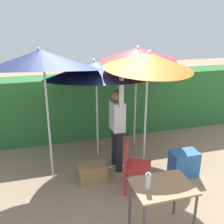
# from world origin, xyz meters

# --- Properties ---
(ground_plane) EXTENTS (24.00, 24.00, 0.00)m
(ground_plane) POSITION_xyz_m (0.00, 0.00, 0.00)
(ground_plane) COLOR #9E8466
(hedge_row) EXTENTS (8.00, 0.70, 1.53)m
(hedge_row) POSITION_xyz_m (0.00, 1.80, 0.76)
(hedge_row) COLOR #2D7033
(hedge_row) RESTS_ON ground_plane
(umbrella_rainbow) EXTENTS (1.58, 1.59, 2.34)m
(umbrella_rainbow) POSITION_xyz_m (0.53, -0.12, 2.13)
(umbrella_rainbow) COLOR silver
(umbrella_rainbow) RESTS_ON ground_plane
(umbrella_orange) EXTENTS (2.05, 2.06, 2.20)m
(umbrella_orange) POSITION_xyz_m (-0.24, 0.64, 1.87)
(umbrella_orange) COLOR silver
(umbrella_orange) RESTS_ON ground_plane
(umbrella_yellow) EXTENTS (1.68, 1.68, 2.32)m
(umbrella_yellow) POSITION_xyz_m (0.74, 0.94, 2.08)
(umbrella_yellow) COLOR silver
(umbrella_yellow) RESTS_ON ground_plane
(umbrella_navy) EXTENTS (2.01, 2.02, 2.57)m
(umbrella_navy) POSITION_xyz_m (-1.25, 0.06, 2.18)
(umbrella_navy) COLOR silver
(umbrella_navy) RESTS_ON ground_plane
(person_vendor) EXTENTS (0.22, 0.55, 1.88)m
(person_vendor) POSITION_xyz_m (0.04, 0.08, 0.93)
(person_vendor) COLOR black
(person_vendor) RESTS_ON ground_plane
(chair_plastic) EXTENTS (0.58, 0.58, 0.89)m
(chair_plastic) POSITION_xyz_m (0.09, -0.71, 0.51)
(chair_plastic) COLOR #B72D2D
(chair_plastic) RESTS_ON ground_plane
(cooler_box) EXTENTS (0.51, 0.33, 0.47)m
(cooler_box) POSITION_xyz_m (1.18, -0.52, 0.24)
(cooler_box) COLOR #2D6BB7
(cooler_box) RESTS_ON ground_plane
(crate_cardboard) EXTENTS (0.48, 0.31, 0.35)m
(crate_cardboard) POSITION_xyz_m (-0.53, -0.27, 0.18)
(crate_cardboard) COLOR #9E7A4C
(crate_cardboard) RESTS_ON ground_plane
(folding_table) EXTENTS (0.80, 0.60, 0.76)m
(folding_table) POSITION_xyz_m (0.13, -1.71, 0.66)
(folding_table) COLOR #4C4C51
(folding_table) RESTS_ON ground_plane
(bottle_water) EXTENTS (0.07, 0.07, 0.24)m
(bottle_water) POSITION_xyz_m (-0.09, -1.72, 0.87)
(bottle_water) COLOR silver
(bottle_water) RESTS_ON folding_table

